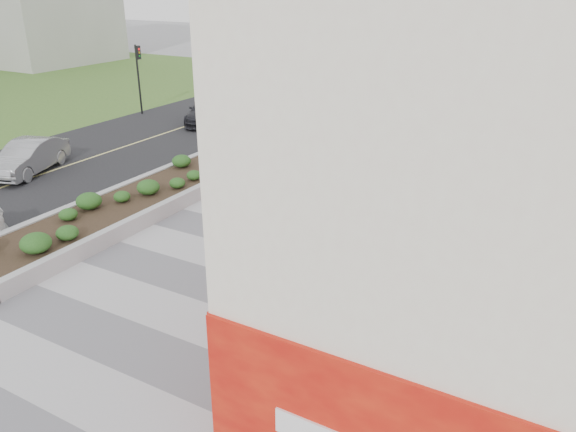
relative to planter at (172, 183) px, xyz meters
name	(u,v)px	position (x,y,z in m)	size (l,w,h in m)	color
ground	(160,314)	(5.50, -7.00, -0.42)	(160.00, 160.00, 0.00)	gray
walkway	(228,266)	(5.50, -4.00, -0.41)	(8.00, 36.00, 0.01)	#A8A8AD
building	(529,121)	(12.48, 1.98, 3.56)	(6.04, 24.08, 8.00)	silver
planter	(172,183)	(0.00, 0.00, 0.00)	(3.00, 18.00, 0.90)	#9E9EA0
street	(62,167)	(-6.50, 0.00, -0.42)	(10.00, 40.00, 0.00)	black
traffic_signal_near	(271,80)	(-1.73, 10.50, 2.34)	(0.33, 0.28, 4.20)	black
traffic_signal_far	(138,69)	(-10.93, 10.00, 2.34)	(0.33, 0.28, 4.20)	black
manhole_cover	(242,270)	(6.00, -4.00, -0.42)	(0.44, 0.44, 0.01)	#595654
skateboarder	(364,179)	(6.84, 3.16, 0.37)	(0.58, 0.75, 1.56)	beige
car_silver	(28,157)	(-7.12, -1.13, 0.29)	(1.51, 4.32, 1.42)	#96989D
car_dark	(208,111)	(-5.94, 10.20, 0.28)	(1.96, 4.82, 1.40)	black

